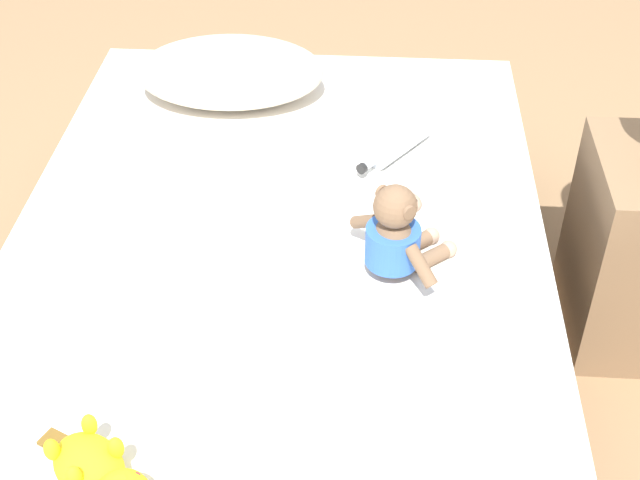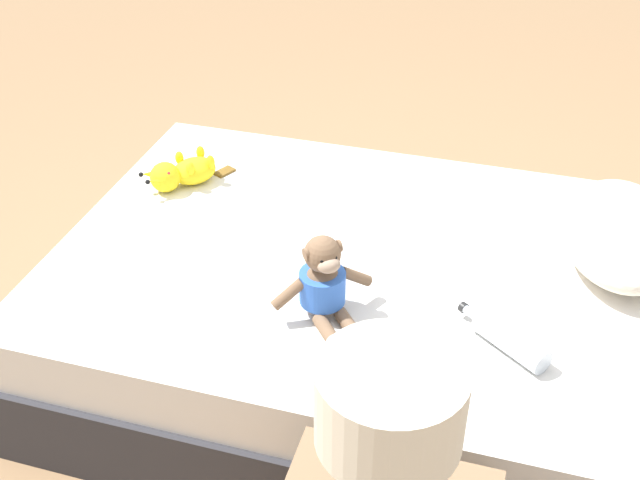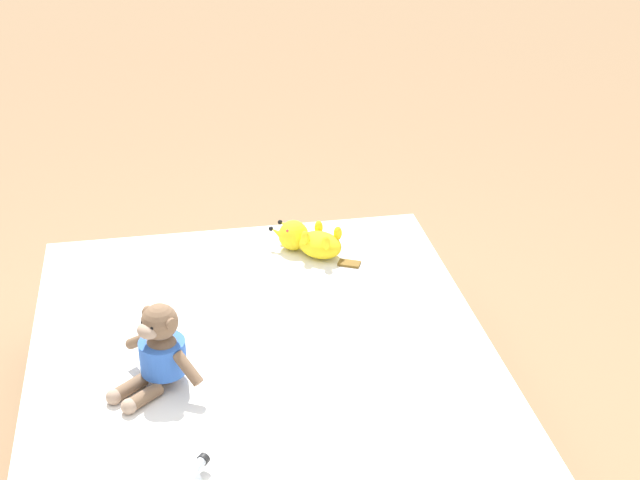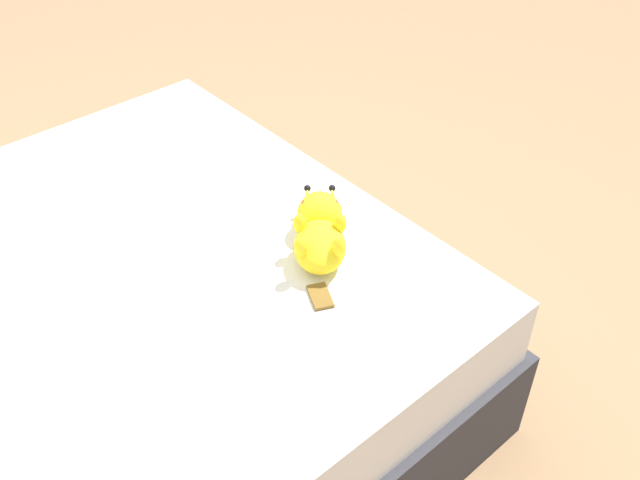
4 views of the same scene
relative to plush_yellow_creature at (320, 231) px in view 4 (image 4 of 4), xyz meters
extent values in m
ellipsoid|color=yellow|center=(-0.03, 0.03, -0.01)|extent=(0.19, 0.18, 0.08)
sphere|color=yellow|center=(0.04, -0.04, 0.00)|extent=(0.10, 0.10, 0.10)
cone|color=yellow|center=(0.10, -0.05, 0.01)|extent=(0.07, 0.06, 0.05)
sphere|color=black|center=(0.12, -0.06, 0.02)|extent=(0.02, 0.02, 0.02)
cone|color=yellow|center=(0.06, -0.09, 0.01)|extent=(0.07, 0.06, 0.05)
sphere|color=black|center=(0.08, -0.11, 0.02)|extent=(0.02, 0.02, 0.02)
sphere|color=red|center=(0.06, -0.02, 0.03)|extent=(0.02, 0.02, 0.02)
sphere|color=red|center=(0.02, -0.06, 0.03)|extent=(0.02, 0.02, 0.02)
ellipsoid|color=yellow|center=(0.02, 0.04, 0.03)|extent=(0.04, 0.04, 0.05)
ellipsoid|color=yellow|center=(-0.04, -0.02, 0.03)|extent=(0.04, 0.04, 0.05)
ellipsoid|color=yellow|center=(-0.04, 0.09, 0.03)|extent=(0.04, 0.04, 0.05)
ellipsoid|color=yellow|center=(-0.09, 0.03, 0.03)|extent=(0.04, 0.04, 0.05)
cube|color=brown|center=(-0.12, 0.10, -0.04)|extent=(0.08, 0.07, 0.01)
camera|label=1|loc=(0.43, -0.89, 1.27)|focal=49.59mm
camera|label=2|loc=(2.05, 1.07, 1.32)|focal=44.62mm
camera|label=3|loc=(0.44, 2.65, 1.43)|focal=52.02mm
camera|label=4|loc=(-0.89, 0.78, 0.97)|focal=40.26mm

